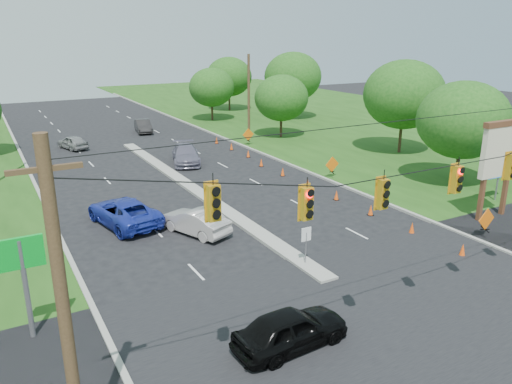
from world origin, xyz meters
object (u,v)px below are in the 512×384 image
white_sedan (195,221)px  blue_pickup (124,212)px  pylon_sign (499,154)px  black_sedan (291,329)px

white_sedan → blue_pickup: blue_pickup is taller
pylon_sign → blue_pickup: (-20.63, 9.81, -3.19)m
pylon_sign → white_sedan: pylon_sign is taller
black_sedan → blue_pickup: (-2.02, 15.28, 0.05)m
pylon_sign → white_sedan: bearing=159.7°
black_sedan → pylon_sign: bearing=-77.0°
pylon_sign → white_sedan: 18.87m
white_sedan → blue_pickup: (-3.20, 3.37, 0.07)m
pylon_sign → white_sedan: (-17.43, 6.44, -3.26)m
white_sedan → blue_pickup: size_ratio=0.77×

